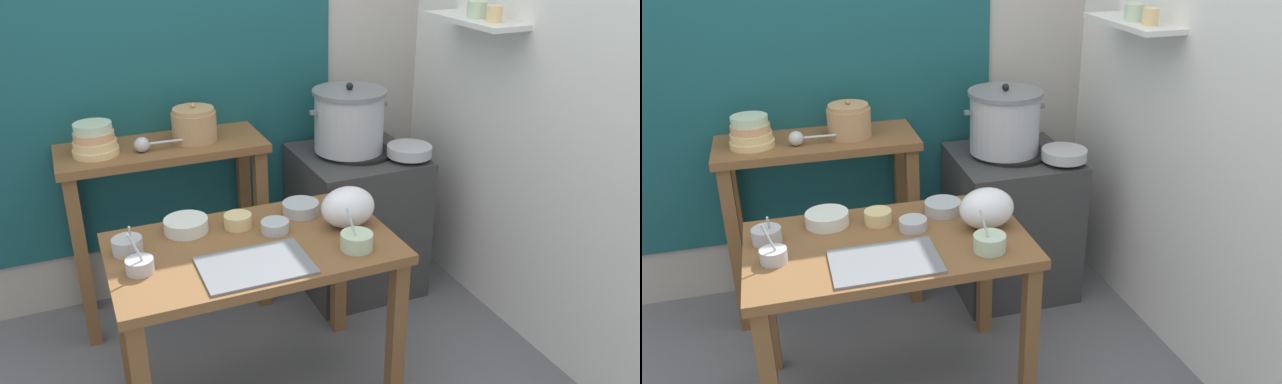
{
  "view_description": "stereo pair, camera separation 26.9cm",
  "coord_description": "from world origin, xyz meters",
  "views": [
    {
      "loc": [
        -0.57,
        -2.07,
        1.91
      ],
      "look_at": [
        0.4,
        0.2,
        0.82
      ],
      "focal_mm": 35.82,
      "sensor_mm": 36.0,
      "label": 1
    },
    {
      "loc": [
        -0.31,
        -2.16,
        1.91
      ],
      "look_at": [
        0.4,
        0.2,
        0.82
      ],
      "focal_mm": 35.82,
      "sensor_mm": 36.0,
      "label": 2
    }
  ],
  "objects": [
    {
      "name": "prep_bowl_2",
      "position": [
        -0.39,
        -0.0,
        0.75
      ],
      "size": [
        0.1,
        0.1,
        0.17
      ],
      "color": "#B7BABF",
      "rests_on": "prep_table"
    },
    {
      "name": "back_shelf_table",
      "position": [
        -0.14,
        0.83,
        0.68
      ],
      "size": [
        0.96,
        0.4,
        0.9
      ],
      "color": "brown",
      "rests_on": "ground"
    },
    {
      "name": "plastic_bag",
      "position": [
        0.46,
        0.04,
        0.8
      ],
      "size": [
        0.23,
        0.18,
        0.17
      ],
      "primitive_type": "ellipsoid",
      "color": "white",
      "rests_on": "prep_table"
    },
    {
      "name": "wall_back",
      "position": [
        0.08,
        1.1,
        1.3
      ],
      "size": [
        4.4,
        0.12,
        2.6
      ],
      "color": "#B2ADA3",
      "rests_on": "ground"
    },
    {
      "name": "prep_bowl_6",
      "position": [
        -0.41,
        0.17,
        0.75
      ],
      "size": [
        0.11,
        0.11,
        0.13
      ],
      "color": "#B7BABF",
      "rests_on": "prep_table"
    },
    {
      "name": "steamer_pot",
      "position": [
        0.78,
        0.72,
        0.94
      ],
      "size": [
        0.42,
        0.37,
        0.35
      ],
      "color": "#B7BABF",
      "rests_on": "stove_block"
    },
    {
      "name": "serving_tray",
      "position": [
        0.01,
        -0.12,
        0.72
      ],
      "size": [
        0.4,
        0.28,
        0.01
      ],
      "primitive_type": "cube",
      "color": "slate",
      "rests_on": "prep_table"
    },
    {
      "name": "prep_bowl_5",
      "position": [
        0.32,
        0.23,
        0.75
      ],
      "size": [
        0.16,
        0.16,
        0.05
      ],
      "color": "#B7BABF",
      "rests_on": "prep_table"
    },
    {
      "name": "ladle",
      "position": [
        -0.23,
        0.76,
        0.94
      ],
      "size": [
        0.31,
        0.07,
        0.07
      ],
      "color": "#B7BABF",
      "rests_on": "back_shelf_table"
    },
    {
      "name": "prep_bowl_1",
      "position": [
        0.4,
        -0.15,
        0.76
      ],
      "size": [
        0.13,
        0.13,
        0.16
      ],
      "color": "#B7D1AD",
      "rests_on": "prep_table"
    },
    {
      "name": "prep_bowl_4",
      "position": [
        0.16,
        0.11,
        0.75
      ],
      "size": [
        0.11,
        0.11,
        0.05
      ],
      "color": "#B7BABF",
      "rests_on": "prep_table"
    },
    {
      "name": "stove_block",
      "position": [
        0.82,
        0.7,
        0.38
      ],
      "size": [
        0.6,
        0.61,
        0.78
      ],
      "color": "#383838",
      "rests_on": "ground"
    },
    {
      "name": "prep_table",
      "position": [
        0.05,
        0.05,
        0.61
      ],
      "size": [
        1.1,
        0.66,
        0.72
      ],
      "color": "brown",
      "rests_on": "ground"
    },
    {
      "name": "prep_bowl_3",
      "position": [
        -0.16,
        0.25,
        0.75
      ],
      "size": [
        0.18,
        0.18,
        0.06
      ],
      "color": "silver",
      "rests_on": "prep_table"
    },
    {
      "name": "clay_pot",
      "position": [
        0.02,
        0.83,
        0.98
      ],
      "size": [
        0.21,
        0.21,
        0.18
      ],
      "color": "tan",
      "rests_on": "back_shelf_table"
    },
    {
      "name": "prep_bowl_0",
      "position": [
        0.04,
        0.21,
        0.75
      ],
      "size": [
        0.11,
        0.11,
        0.06
      ],
      "color": "#E5C684",
      "rests_on": "prep_table"
    },
    {
      "name": "wide_pan",
      "position": [
        1.03,
        0.53,
        0.81
      ],
      "size": [
        0.23,
        0.23,
        0.05
      ],
      "primitive_type": "cylinder",
      "color": "#B7BABF",
      "rests_on": "stove_block"
    },
    {
      "name": "wall_right",
      "position": [
        1.4,
        0.2,
        1.3
      ],
      "size": [
        0.3,
        3.2,
        2.6
      ],
      "color": "white",
      "rests_on": "ground"
    },
    {
      "name": "bowl_stack_enamel",
      "position": [
        -0.44,
        0.81,
        0.97
      ],
      "size": [
        0.2,
        0.2,
        0.15
      ],
      "color": "#E5C684",
      "rests_on": "back_shelf_table"
    }
  ]
}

